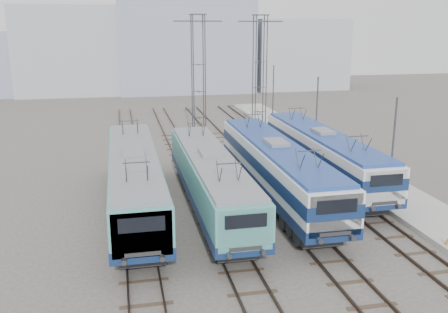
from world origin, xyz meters
TOP-DOWN VIEW (x-y plane):
  - ground at (0.00, 0.00)m, footprint 160.00×160.00m
  - platform at (10.20, 8.00)m, footprint 4.00×70.00m
  - locomotive_far_left at (-6.75, 4.50)m, footprint 2.90×18.29m
  - locomotive_center_left at (-2.25, 3.83)m, footprint 2.77×17.50m
  - locomotive_center_right at (2.25, 4.88)m, footprint 2.92×18.50m
  - locomotive_far_right at (6.75, 8.04)m, footprint 2.83×17.86m
  - catenary_tower_west at (0.00, 22.00)m, footprint 4.50×1.20m
  - catenary_tower_east at (6.50, 24.00)m, footprint 4.50×1.20m
  - mast_front at (8.60, 2.00)m, footprint 0.12×0.12m
  - mast_mid at (8.60, 14.00)m, footprint 0.12×0.12m
  - mast_rear at (8.60, 26.00)m, footprint 0.12×0.12m
  - building_west at (-14.00, 62.00)m, footprint 18.00×12.00m
  - building_center at (4.00, 62.00)m, footprint 22.00×14.00m
  - building_east at (24.00, 62.00)m, footprint 16.00×12.00m

SIDE VIEW (x-z plane):
  - ground at x=0.00m, z-range 0.00..0.00m
  - platform at x=10.20m, z-range 0.00..0.30m
  - locomotive_center_left at x=-2.25m, z-range 0.54..3.83m
  - locomotive_far_left at x=-6.75m, z-range 0.56..4.00m
  - locomotive_far_right at x=6.75m, z-range 0.60..3.96m
  - locomotive_center_right at x=2.25m, z-range 0.62..4.10m
  - mast_front at x=8.60m, z-range 0.00..7.00m
  - mast_mid at x=8.60m, z-range 0.00..7.00m
  - mast_rear at x=8.60m, z-range 0.00..7.00m
  - building_east at x=24.00m, z-range 0.00..12.00m
  - catenary_tower_west at x=0.00m, z-range 0.64..12.64m
  - catenary_tower_east at x=6.50m, z-range 0.64..12.64m
  - building_west at x=-14.00m, z-range 0.00..14.00m
  - building_center at x=4.00m, z-range 0.00..18.00m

